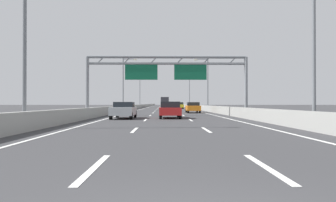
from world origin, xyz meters
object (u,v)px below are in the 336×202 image
(silver_car, at_px, (124,110))
(white_car, at_px, (172,104))
(streetlamp_right_mid, at_px, (206,81))
(streetlamp_right_near, at_px, (309,28))
(sign_gantry, at_px, (167,70))
(blue_car, at_px, (178,105))
(black_car, at_px, (167,106))
(orange_car, at_px, (193,107))
(red_car, at_px, (170,110))
(yellow_car, at_px, (180,105))
(box_truck, at_px, (165,102))
(streetlamp_left_mid, at_px, (124,81))
(streetlamp_left_far, at_px, (141,90))
(streetlamp_left_near, at_px, (29,27))
(streetlamp_right_far, at_px, (189,90))

(silver_car, height_order, white_car, white_car)
(white_car, bearing_deg, streetlamp_right_mid, -87.35)
(streetlamp_right_near, distance_m, streetlamp_right_mid, 39.53)
(sign_gantry, height_order, blue_car, sign_gantry)
(streetlamp_right_mid, height_order, black_car, streetlamp_right_mid)
(sign_gantry, distance_m, streetlamp_right_mid, 24.80)
(streetlamp_right_near, height_order, orange_car, streetlamp_right_near)
(red_car, distance_m, blue_car, 62.30)
(yellow_car, height_order, box_truck, box_truck)
(black_car, bearing_deg, red_car, -90.00)
(blue_car, xyz_separation_m, orange_car, (-0.14, -47.11, 0.04))
(streetlamp_left_mid, distance_m, black_car, 9.10)
(streetlamp_left_mid, height_order, black_car, streetlamp_left_mid)
(streetlamp_left_mid, height_order, yellow_car, streetlamp_left_mid)
(black_car, xyz_separation_m, orange_car, (3.49, -14.73, 0.03))
(white_car, relative_size, blue_car, 0.94)
(streetlamp_left_far, height_order, box_truck, streetlamp_left_far)
(silver_car, bearing_deg, streetlamp_right_mid, 68.65)
(yellow_car, bearing_deg, streetlamp_left_mid, -121.88)
(sign_gantry, xyz_separation_m, streetlamp_right_mid, (7.49, 23.63, 0.56))
(streetlamp_left_mid, distance_m, silver_car, 29.48)
(streetlamp_left_near, relative_size, red_car, 2.09)
(white_car, bearing_deg, streetlamp_right_near, -88.20)
(sign_gantry, distance_m, streetlamp_right_far, 63.61)
(sign_gantry, relative_size, box_truck, 1.90)
(streetlamp_left_mid, height_order, blue_car, streetlamp_left_mid)
(streetlamp_left_far, xyz_separation_m, yellow_car, (10.99, -21.86, -4.62))
(streetlamp_left_far, height_order, orange_car, streetlamp_left_far)
(sign_gantry, xyz_separation_m, streetlamp_left_near, (-7.44, -15.90, 0.56))
(streetlamp_right_near, height_order, black_car, streetlamp_right_near)
(box_truck, bearing_deg, streetlamp_right_far, -18.32)
(silver_car, distance_m, black_car, 30.57)
(black_car, bearing_deg, orange_car, -76.68)
(streetlamp_left_near, height_order, yellow_car, streetlamp_left_near)
(sign_gantry, relative_size, streetlamp_right_near, 1.79)
(white_car, height_order, blue_car, white_car)
(red_car, bearing_deg, streetlamp_left_mid, 105.15)
(streetlamp_left_mid, relative_size, streetlamp_left_far, 1.00)
(streetlamp_right_far, relative_size, red_car, 2.09)
(streetlamp_right_far, distance_m, yellow_car, 22.68)
(streetlamp_left_near, bearing_deg, white_car, 84.85)
(streetlamp_left_far, xyz_separation_m, silver_car, (3.64, -68.42, -4.65))
(box_truck, bearing_deg, orange_car, -86.19)
(streetlamp_left_far, relative_size, red_car, 2.09)
(streetlamp_left_mid, distance_m, streetlamp_left_far, 39.53)
(streetlamp_right_near, relative_size, white_car, 2.30)
(silver_car, distance_m, orange_car, 17.30)
(streetlamp_left_near, xyz_separation_m, streetlamp_right_far, (14.93, 79.07, 0.00))
(white_car, bearing_deg, streetlamp_right_far, -84.98)
(red_car, distance_m, orange_car, 15.48)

